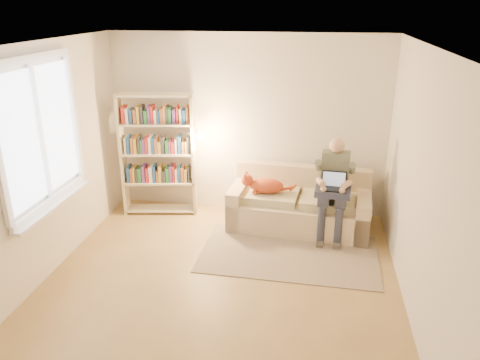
% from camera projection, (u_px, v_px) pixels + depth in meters
% --- Properties ---
extents(floor, '(4.50, 4.50, 0.00)m').
position_uv_depth(floor, '(217.00, 290.00, 5.16)').
color(floor, olive).
rests_on(floor, ground).
extents(ceiling, '(4.00, 4.50, 0.02)m').
position_uv_depth(ceiling, '(212.00, 47.00, 4.23)').
color(ceiling, white).
rests_on(ceiling, wall_back).
extents(wall_left, '(0.02, 4.50, 2.60)m').
position_uv_depth(wall_left, '(32.00, 170.00, 4.99)').
color(wall_left, silver).
rests_on(wall_left, floor).
extents(wall_right, '(0.02, 4.50, 2.60)m').
position_uv_depth(wall_right, '(423.00, 193.00, 4.39)').
color(wall_right, silver).
rests_on(wall_right, floor).
extents(wall_back, '(4.00, 0.02, 2.60)m').
position_uv_depth(wall_back, '(248.00, 126.00, 6.77)').
color(wall_back, silver).
rests_on(wall_back, floor).
extents(wall_front, '(4.00, 0.02, 2.60)m').
position_uv_depth(wall_front, '(131.00, 323.00, 2.62)').
color(wall_front, silver).
rests_on(wall_front, floor).
extents(window, '(0.12, 1.52, 1.69)m').
position_uv_depth(window, '(46.00, 158.00, 5.14)').
color(window, white).
rests_on(window, wall_left).
extents(sofa, '(1.97, 1.01, 0.81)m').
position_uv_depth(sofa, '(299.00, 207.00, 6.53)').
color(sofa, beige).
rests_on(sofa, floor).
extents(person, '(0.40, 0.61, 1.33)m').
position_uv_depth(person, '(334.00, 183.00, 6.13)').
color(person, slate).
rests_on(person, sofa).
extents(cat, '(0.71, 0.28, 0.26)m').
position_uv_depth(cat, '(266.00, 185.00, 6.41)').
color(cat, '#E55C2C').
rests_on(cat, sofa).
extents(blanket, '(0.48, 0.41, 0.08)m').
position_uv_depth(blanket, '(329.00, 191.00, 6.06)').
color(blanket, '#262C43').
rests_on(blanket, person).
extents(laptop, '(0.33, 0.29, 0.26)m').
position_uv_depth(laptop, '(330.00, 184.00, 6.04)').
color(laptop, black).
rests_on(laptop, blanket).
extents(bookshelf, '(1.23, 0.44, 1.80)m').
position_uv_depth(bookshelf, '(158.00, 149.00, 6.74)').
color(bookshelf, beige).
rests_on(bookshelf, floor).
extents(rug, '(2.23, 1.36, 0.01)m').
position_uv_depth(rug, '(289.00, 254.00, 5.90)').
color(rug, gray).
rests_on(rug, floor).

